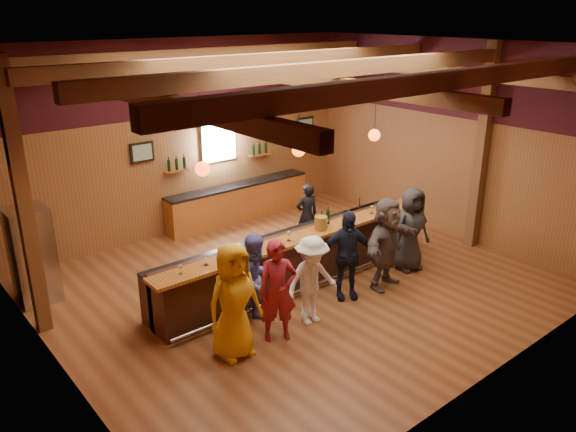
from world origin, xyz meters
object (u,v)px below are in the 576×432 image
(bottle_a, at_px, (322,221))
(customer_denim, at_px, (257,280))
(customer_redvest, at_px, (278,291))
(bartender, at_px, (307,215))
(customer_dark, at_px, (411,229))
(customer_brown, at_px, (386,243))
(customer_orange, at_px, (234,301))
(stainless_fridge, at_px, (32,255))
(customer_navy, at_px, (347,255))
(bar_counter, at_px, (294,258))
(customer_white, at_px, (312,281))
(ice_bucket, at_px, (321,223))
(back_bar_cabinet, at_px, (239,202))

(bottle_a, bearing_deg, customer_denim, -164.29)
(customer_redvest, relative_size, bartender, 1.17)
(customer_dark, bearing_deg, customer_brown, -158.77)
(customer_orange, relative_size, customer_denim, 1.14)
(customer_denim, relative_size, bottle_a, 4.86)
(stainless_fridge, height_order, bottle_a, stainless_fridge)
(customer_navy, bearing_deg, customer_redvest, -141.29)
(bar_counter, distance_m, customer_brown, 1.81)
(stainless_fridge, height_order, customer_white, stainless_fridge)
(customer_dark, bearing_deg, stainless_fridge, 160.40)
(stainless_fridge, distance_m, bartender, 5.67)
(customer_denim, bearing_deg, bartender, 30.94)
(customer_denim, distance_m, ice_bucket, 1.98)
(customer_orange, xyz_separation_m, customer_white, (1.55, -0.03, -0.14))
(bar_counter, height_order, ice_bucket, ice_bucket)
(customer_denim, xyz_separation_m, ice_bucket, (1.88, 0.47, 0.42))
(customer_orange, distance_m, customer_brown, 3.55)
(back_bar_cabinet, relative_size, customer_dark, 2.29)
(back_bar_cabinet, relative_size, customer_white, 2.52)
(customer_redvest, distance_m, bartender, 3.91)
(customer_white, xyz_separation_m, ice_bucket, (1.15, 1.03, 0.45))
(customer_orange, height_order, bottle_a, customer_orange)
(customer_brown, height_order, customer_dark, customer_brown)
(stainless_fridge, bearing_deg, bottle_a, -30.29)
(back_bar_cabinet, bearing_deg, customer_white, -111.34)
(back_bar_cabinet, bearing_deg, customer_redvest, -118.37)
(bar_counter, bearing_deg, ice_bucket, -38.92)
(bar_counter, bearing_deg, customer_white, -118.65)
(customer_dark, distance_m, ice_bucket, 2.00)
(bartender, bearing_deg, customer_navy, 78.66)
(bar_counter, relative_size, stainless_fridge, 3.50)
(customer_navy, xyz_separation_m, customer_brown, (0.90, -0.16, 0.05))
(customer_orange, distance_m, bottle_a, 3.01)
(bartender, bearing_deg, stainless_fridge, 0.88)
(customer_redvest, relative_size, customer_white, 1.09)
(customer_denim, distance_m, customer_dark, 3.72)
(back_bar_cabinet, distance_m, customer_dark, 4.75)
(customer_orange, height_order, customer_white, customer_orange)
(customer_brown, bearing_deg, back_bar_cabinet, 80.38)
(back_bar_cabinet, height_order, customer_orange, customer_orange)
(customer_navy, bearing_deg, bottle_a, 109.60)
(customer_redvest, relative_size, customer_denim, 1.05)
(back_bar_cabinet, distance_m, customer_brown, 4.84)
(customer_orange, relative_size, customer_redvest, 1.08)
(customer_denim, distance_m, customer_brown, 2.76)
(customer_denim, xyz_separation_m, customer_brown, (2.72, -0.45, 0.08))
(customer_navy, height_order, customer_brown, customer_brown)
(customer_brown, xyz_separation_m, ice_bucket, (-0.85, 0.93, 0.34))
(customer_denim, xyz_separation_m, bartender, (2.89, 2.02, -0.09))
(stainless_fridge, relative_size, customer_brown, 1.00)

